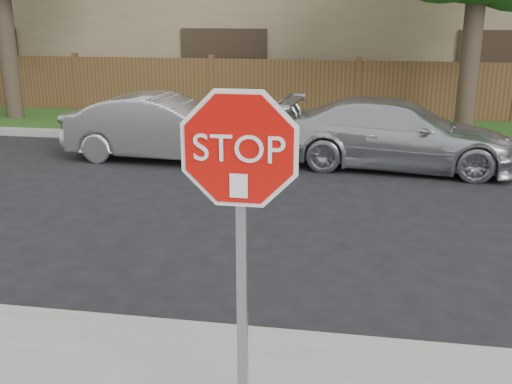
# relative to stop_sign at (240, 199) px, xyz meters

# --- Properties ---
(ground) EXTENTS (90.00, 90.00, 0.00)m
(ground) POSITION_rel_stop_sign_xyz_m (0.67, 1.48, -1.83)
(ground) COLOR black
(ground) RESTS_ON ground
(far_curb) EXTENTS (70.00, 0.30, 0.15)m
(far_curb) POSITION_rel_stop_sign_xyz_m (0.67, 9.63, -1.75)
(far_curb) COLOR gray
(far_curb) RESTS_ON ground
(grass_strip) EXTENTS (70.00, 3.00, 0.12)m
(grass_strip) POSITION_rel_stop_sign_xyz_m (0.67, 11.28, -1.77)
(grass_strip) COLOR #1E4714
(grass_strip) RESTS_ON ground
(fence) EXTENTS (70.00, 0.12, 1.60)m
(fence) POSITION_rel_stop_sign_xyz_m (0.67, 12.88, -1.03)
(fence) COLOR #50321C
(fence) RESTS_ON ground
(stop_sign) EXTENTS (1.01, 0.13, 2.55)m
(stop_sign) POSITION_rel_stop_sign_xyz_m (0.00, 0.00, 0.00)
(stop_sign) COLOR gray
(stop_sign) RESTS_ON sidewalk_near
(sedan_left) EXTENTS (4.01, 1.62, 1.30)m
(sedan_left) POSITION_rel_stop_sign_xyz_m (-3.11, 7.89, -1.18)
(sedan_left) COLOR #ADACB1
(sedan_left) RESTS_ON ground
(sedan_right) EXTENTS (4.61, 2.23, 1.29)m
(sedan_right) POSITION_rel_stop_sign_xyz_m (1.45, 8.05, -1.18)
(sedan_right) COLOR silver
(sedan_right) RESTS_ON ground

